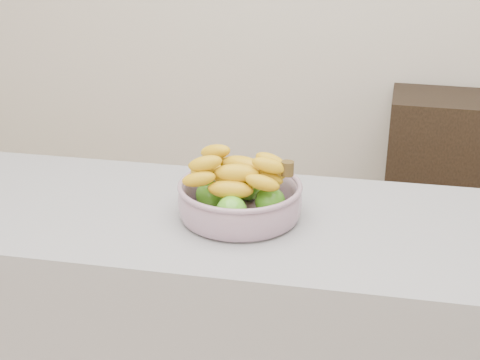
{
  "coord_description": "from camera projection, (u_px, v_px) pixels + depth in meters",
  "views": [
    {
      "loc": [
        0.24,
        -1.19,
        1.66
      ],
      "look_at": [
        -0.05,
        0.3,
        1.0
      ],
      "focal_mm": 50.0,
      "sensor_mm": 36.0,
      "label": 1
    }
  ],
  "objects": [
    {
      "name": "fruit_bowl",
      "position": [
        240.0,
        196.0,
        1.67
      ],
      "size": [
        0.31,
        0.31,
        0.16
      ],
      "rotation": [
        0.0,
        0.0,
        -0.07
      ],
      "color": "#A7B4C9",
      "rests_on": "counter"
    },
    {
      "name": "cabinet",
      "position": [
        435.0,
        182.0,
        3.1
      ],
      "size": [
        0.48,
        0.39,
        0.83
      ],
      "primitive_type": "cube",
      "rotation": [
        0.0,
        0.0,
        -0.04
      ],
      "color": "black",
      "rests_on": "ground"
    }
  ]
}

